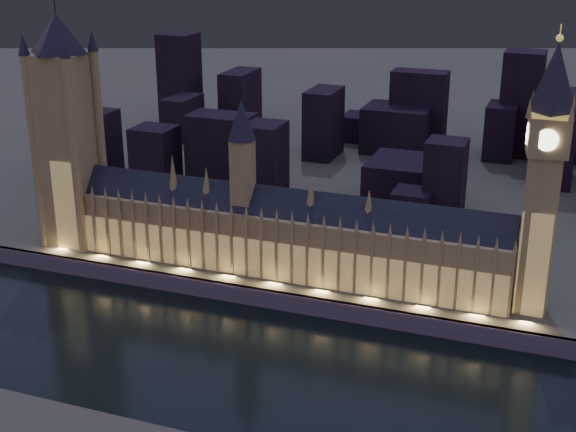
% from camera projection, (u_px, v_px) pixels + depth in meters
% --- Properties ---
extents(ground_plane, '(2000.00, 2000.00, 0.00)m').
position_uv_depth(ground_plane, '(227.00, 351.00, 313.09)').
color(ground_plane, black).
rests_on(ground_plane, ground).
extents(north_bank, '(2000.00, 960.00, 8.00)m').
position_uv_depth(north_bank, '(451.00, 91.00, 768.93)').
color(north_bank, '#3E473A').
rests_on(north_bank, ground).
extents(embankment_wall, '(2000.00, 2.50, 8.00)m').
position_uv_depth(embankment_wall, '(266.00, 298.00, 347.75)').
color(embankment_wall, '#444951').
rests_on(embankment_wall, ground).
extents(palace_of_westminster, '(202.00, 21.87, 78.00)m').
position_uv_depth(palace_of_westminster, '(283.00, 234.00, 358.22)').
color(palace_of_westminster, olive).
rests_on(palace_of_westminster, north_bank).
extents(victoria_tower, '(31.68, 31.68, 122.79)m').
position_uv_depth(victoria_tower, '(66.00, 121.00, 379.51)').
color(victoria_tower, olive).
rests_on(victoria_tower, north_bank).
extents(elizabeth_tower, '(18.00, 18.00, 114.96)m').
position_uv_depth(elizabeth_tower, '(546.00, 159.00, 307.24)').
color(elizabeth_tower, olive).
rests_on(elizabeth_tower, north_bank).
extents(city_backdrop, '(461.13, 215.63, 72.48)m').
position_uv_depth(city_backdrop, '(443.00, 135.00, 506.75)').
color(city_backdrop, black).
rests_on(city_backdrop, north_bank).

